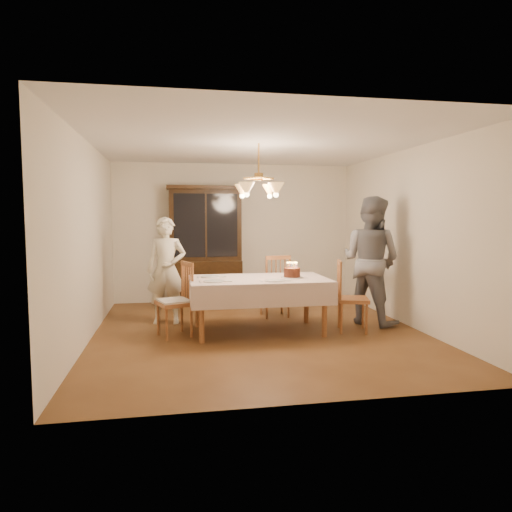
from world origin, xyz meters
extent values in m
plane|color=brown|center=(0.00, 0.00, 0.00)|extent=(5.00, 5.00, 0.00)
plane|color=white|center=(0.00, 0.00, 2.60)|extent=(5.00, 5.00, 0.00)
plane|color=silver|center=(0.00, 2.50, 1.30)|extent=(4.50, 0.00, 4.50)
plane|color=silver|center=(0.00, -2.50, 1.30)|extent=(4.50, 0.00, 4.50)
plane|color=silver|center=(-2.25, 0.00, 1.30)|extent=(0.00, 5.00, 5.00)
plane|color=silver|center=(2.25, 0.00, 1.30)|extent=(0.00, 5.00, 5.00)
cube|color=brown|center=(0.00, 0.00, 0.73)|extent=(1.80, 1.00, 0.04)
cube|color=silver|center=(0.00, 0.00, 0.75)|extent=(1.90, 1.10, 0.01)
cylinder|color=brown|center=(-0.82, -0.42, 0.35)|extent=(0.07, 0.07, 0.71)
cylinder|color=brown|center=(0.82, -0.42, 0.35)|extent=(0.07, 0.07, 0.71)
cylinder|color=brown|center=(-0.82, 0.42, 0.35)|extent=(0.07, 0.07, 0.71)
cylinder|color=brown|center=(0.82, 0.42, 0.35)|extent=(0.07, 0.07, 0.71)
cube|color=black|center=(-0.57, 2.23, 0.40)|extent=(1.30, 0.50, 0.80)
cube|color=black|center=(-0.57, 2.28, 1.45)|extent=(1.30, 0.40, 1.30)
cube|color=black|center=(-0.57, 2.08, 1.45)|extent=(1.14, 0.01, 1.14)
cube|color=black|center=(-0.57, 2.23, 2.13)|extent=(1.38, 0.54, 0.06)
cube|color=brown|center=(0.44, 0.94, 0.45)|extent=(0.47, 0.45, 0.05)
cube|color=brown|center=(0.45, 0.75, 0.97)|extent=(0.40, 0.07, 0.06)
cylinder|color=brown|center=(0.61, 1.12, 0.21)|extent=(0.04, 0.04, 0.43)
cylinder|color=brown|center=(0.25, 1.09, 0.21)|extent=(0.04, 0.04, 0.43)
cylinder|color=brown|center=(0.63, 0.78, 0.21)|extent=(0.04, 0.04, 0.43)
cylinder|color=brown|center=(0.27, 0.75, 0.21)|extent=(0.04, 0.04, 0.43)
cube|color=brown|center=(-1.16, -0.02, 0.45)|extent=(0.54, 0.55, 0.05)
cube|color=brown|center=(-0.98, 0.04, 0.97)|extent=(0.17, 0.39, 0.06)
cylinder|color=brown|center=(-1.38, 0.09, 0.21)|extent=(0.04, 0.04, 0.43)
cylinder|color=brown|center=(-1.26, -0.25, 0.21)|extent=(0.04, 0.04, 0.43)
cylinder|color=brown|center=(-1.06, 0.20, 0.21)|extent=(0.04, 0.04, 0.43)
cylinder|color=brown|center=(-0.94, -0.14, 0.21)|extent=(0.04, 0.04, 0.43)
cube|color=beige|center=(-1.16, -0.02, 0.48)|extent=(0.49, 0.50, 0.03)
cube|color=brown|center=(1.31, -0.20, 0.45)|extent=(0.53, 0.54, 0.05)
cube|color=brown|center=(1.12, -0.15, 0.97)|extent=(0.14, 0.39, 0.06)
cylinder|color=brown|center=(1.42, -0.42, 0.21)|extent=(0.04, 0.04, 0.43)
cylinder|color=brown|center=(1.52, -0.07, 0.21)|extent=(0.04, 0.04, 0.43)
cylinder|color=brown|center=(1.09, -0.33, 0.21)|extent=(0.04, 0.04, 0.43)
cylinder|color=brown|center=(1.19, 0.02, 0.21)|extent=(0.04, 0.04, 0.43)
imported|color=#F0E8CA|center=(-1.27, 0.77, 0.80)|extent=(0.63, 0.46, 1.61)
imported|color=slate|center=(1.76, 0.22, 0.95)|extent=(1.13, 1.17, 1.91)
cylinder|color=white|center=(0.46, -0.05, 0.77)|extent=(0.30, 0.30, 0.01)
cylinder|color=#3C180D|center=(0.46, -0.05, 0.83)|extent=(0.23, 0.23, 0.12)
cylinder|color=#598CD8|center=(0.53, -0.05, 0.93)|extent=(0.01, 0.01, 0.07)
sphere|color=#FFB23F|center=(0.53, -0.05, 0.97)|extent=(0.01, 0.01, 0.01)
cylinder|color=pink|center=(0.53, -0.02, 0.93)|extent=(0.01, 0.01, 0.07)
sphere|color=#FFB23F|center=(0.53, -0.02, 0.97)|extent=(0.01, 0.01, 0.01)
cylinder|color=#EACC66|center=(0.51, 0.00, 0.93)|extent=(0.01, 0.01, 0.07)
sphere|color=#FFB23F|center=(0.51, 0.00, 0.97)|extent=(0.01, 0.01, 0.01)
cylinder|color=#598CD8|center=(0.48, 0.01, 0.93)|extent=(0.01, 0.01, 0.07)
sphere|color=#FFB23F|center=(0.48, 0.01, 0.97)|extent=(0.01, 0.01, 0.01)
cylinder|color=pink|center=(0.45, 0.01, 0.93)|extent=(0.01, 0.01, 0.07)
sphere|color=#FFB23F|center=(0.45, 0.01, 0.97)|extent=(0.01, 0.01, 0.01)
cylinder|color=#EACC66|center=(0.42, 0.00, 0.93)|extent=(0.01, 0.01, 0.07)
sphere|color=#FFB23F|center=(0.42, 0.00, 0.97)|extent=(0.01, 0.01, 0.01)
cylinder|color=#598CD8|center=(0.40, -0.02, 0.93)|extent=(0.01, 0.01, 0.07)
sphere|color=#FFB23F|center=(0.40, -0.02, 0.97)|extent=(0.01, 0.01, 0.01)
cylinder|color=pink|center=(0.40, -0.05, 0.93)|extent=(0.01, 0.01, 0.07)
sphere|color=#FFB23F|center=(0.40, -0.05, 0.97)|extent=(0.01, 0.01, 0.01)
cylinder|color=#EACC66|center=(0.40, -0.08, 0.93)|extent=(0.01, 0.01, 0.07)
sphere|color=#FFB23F|center=(0.40, -0.08, 0.97)|extent=(0.01, 0.01, 0.01)
cylinder|color=#598CD8|center=(0.42, -0.11, 0.93)|extent=(0.01, 0.01, 0.07)
sphere|color=#FFB23F|center=(0.42, -0.11, 0.97)|extent=(0.01, 0.01, 0.01)
cylinder|color=pink|center=(0.45, -0.12, 0.93)|extent=(0.01, 0.01, 0.07)
sphere|color=#FFB23F|center=(0.45, -0.12, 0.97)|extent=(0.01, 0.01, 0.01)
cylinder|color=#EACC66|center=(0.48, -0.12, 0.93)|extent=(0.01, 0.01, 0.07)
sphere|color=#FFB23F|center=(0.48, -0.12, 0.97)|extent=(0.01, 0.01, 0.01)
cylinder|color=#598CD8|center=(0.51, -0.11, 0.93)|extent=(0.01, 0.01, 0.07)
sphere|color=#FFB23F|center=(0.51, -0.11, 0.97)|extent=(0.01, 0.01, 0.01)
cylinder|color=pink|center=(0.53, -0.08, 0.93)|extent=(0.01, 0.01, 0.07)
sphere|color=#FFB23F|center=(0.53, -0.08, 0.97)|extent=(0.01, 0.01, 0.01)
cylinder|color=white|center=(-0.64, -0.25, 0.77)|extent=(0.27, 0.27, 0.02)
cube|color=silver|center=(-0.82, -0.25, 0.76)|extent=(0.01, 0.16, 0.01)
cube|color=beige|center=(-0.46, -0.25, 0.76)|extent=(0.10, 0.10, 0.01)
cylinder|color=white|center=(0.15, -0.32, 0.77)|extent=(0.25, 0.25, 0.02)
cube|color=silver|center=(-0.03, -0.32, 0.76)|extent=(0.01, 0.16, 0.01)
cube|color=beige|center=(0.32, -0.32, 0.76)|extent=(0.10, 0.10, 0.01)
cylinder|color=white|center=(-0.65, 0.22, 0.77)|extent=(0.26, 0.26, 0.02)
cube|color=silver|center=(-0.83, 0.22, 0.76)|extent=(0.01, 0.16, 0.01)
cube|color=beige|center=(-0.48, 0.22, 0.76)|extent=(0.10, 0.10, 0.01)
cylinder|color=#BF8C3F|center=(0.00, 0.00, 2.40)|extent=(0.02, 0.02, 0.40)
cylinder|color=#BF8C3F|center=(0.00, 0.00, 2.15)|extent=(0.12, 0.12, 0.10)
cone|color=#D8994C|center=(0.20, 0.20, 1.97)|extent=(0.22, 0.22, 0.18)
sphere|color=#FFD899|center=(0.20, 0.20, 1.90)|extent=(0.07, 0.07, 0.07)
cone|color=#D8994C|center=(-0.20, 0.20, 1.97)|extent=(0.22, 0.22, 0.18)
sphere|color=#FFD899|center=(-0.20, 0.20, 1.90)|extent=(0.07, 0.07, 0.07)
cone|color=#D8994C|center=(-0.20, -0.20, 1.97)|extent=(0.22, 0.22, 0.18)
sphere|color=#FFD899|center=(-0.20, -0.20, 1.90)|extent=(0.07, 0.07, 0.07)
cone|color=#D8994C|center=(0.20, -0.20, 1.97)|extent=(0.22, 0.22, 0.18)
sphere|color=#FFD899|center=(0.20, -0.20, 1.90)|extent=(0.07, 0.07, 0.07)
camera|label=1|loc=(-1.17, -6.16, 1.62)|focal=32.00mm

